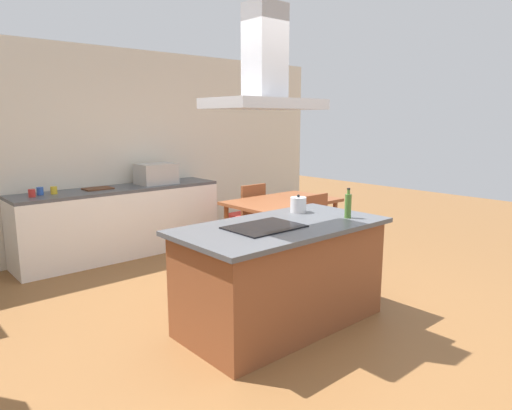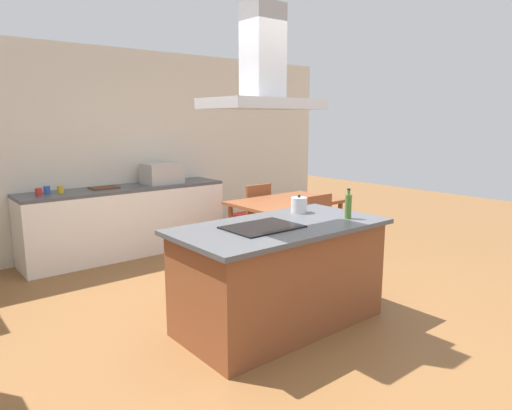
{
  "view_description": "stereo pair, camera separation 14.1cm",
  "coord_description": "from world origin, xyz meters",
  "views": [
    {
      "loc": [
        -2.65,
        -2.69,
        1.77
      ],
      "look_at": [
        0.06,
        0.4,
        1.0
      ],
      "focal_mm": 32.11,
      "sensor_mm": 36.0,
      "label": 1
    },
    {
      "loc": [
        -2.55,
        -2.78,
        1.77
      ],
      "look_at": [
        0.06,
        0.4,
        1.0
      ],
      "focal_mm": 32.11,
      "sensor_mm": 36.0,
      "label": 2
    }
  ],
  "objects": [
    {
      "name": "countertop_microwave",
      "position": [
        0.42,
        2.88,
        1.04
      ],
      "size": [
        0.5,
        0.38,
        0.28
      ],
      "primitive_type": "cube",
      "color": "#B2AFAA",
      "rests_on": "back_counter"
    },
    {
      "name": "coffee_mug_red",
      "position": [
        -1.19,
        2.85,
        0.95
      ],
      "size": [
        0.08,
        0.08,
        0.09
      ],
      "primitive_type": "cylinder",
      "color": "red",
      "rests_on": "back_counter"
    },
    {
      "name": "coffee_mug_blue",
      "position": [
        -1.07,
        2.95,
        0.95
      ],
      "size": [
        0.08,
        0.08,
        0.09
      ],
      "primitive_type": "cylinder",
      "color": "#2D56B2",
      "rests_on": "back_counter"
    },
    {
      "name": "chair_facing_island",
      "position": [
        1.41,
        0.77,
        0.51
      ],
      "size": [
        0.42,
        0.42,
        0.89
      ],
      "color": "red",
      "rests_on": "ground"
    },
    {
      "name": "range_hood",
      "position": [
        -0.2,
        0.0,
        2.1
      ],
      "size": [
        0.9,
        0.55,
        0.78
      ],
      "color": "#ADADB2"
    },
    {
      "name": "dining_table",
      "position": [
        1.41,
        1.44,
        0.67
      ],
      "size": [
        1.4,
        0.9,
        0.75
      ],
      "color": "brown",
      "rests_on": "ground"
    },
    {
      "name": "cooktop",
      "position": [
        -0.2,
        0.0,
        0.91
      ],
      "size": [
        0.6,
        0.44,
        0.01
      ],
      "primitive_type": "cube",
      "color": "black",
      "rests_on": "kitchen_island"
    },
    {
      "name": "olive_oil_bottle",
      "position": [
        0.62,
        -0.21,
        1.01
      ],
      "size": [
        0.06,
        0.06,
        0.27
      ],
      "color": "#47722D",
      "rests_on": "kitchen_island"
    },
    {
      "name": "ground",
      "position": [
        0.0,
        1.5,
        0.0
      ],
      "size": [
        16.0,
        16.0,
        0.0
      ],
      "primitive_type": "plane",
      "color": "brown"
    },
    {
      "name": "chair_facing_back_wall",
      "position": [
        1.41,
        2.1,
        0.51
      ],
      "size": [
        0.42,
        0.42,
        0.89
      ],
      "color": "red",
      "rests_on": "ground"
    },
    {
      "name": "tea_kettle",
      "position": [
        0.46,
        0.25,
        0.97
      ],
      "size": [
        0.2,
        0.15,
        0.17
      ],
      "color": "silver",
      "rests_on": "kitchen_island"
    },
    {
      "name": "coffee_mug_yellow",
      "position": [
        -0.93,
        2.91,
        0.95
      ],
      "size": [
        0.08,
        0.08,
        0.09
      ],
      "primitive_type": "cylinder",
      "color": "gold",
      "rests_on": "back_counter"
    },
    {
      "name": "cutting_board",
      "position": [
        -0.39,
        2.93,
        0.91
      ],
      "size": [
        0.34,
        0.24,
        0.02
      ],
      "primitive_type": "cube",
      "color": "#59331E",
      "rests_on": "back_counter"
    },
    {
      "name": "kitchen_island",
      "position": [
        0.0,
        0.0,
        0.45
      ],
      "size": [
        1.85,
        0.97,
        0.9
      ],
      "color": "brown",
      "rests_on": "ground"
    },
    {
      "name": "wall_back",
      "position": [
        0.0,
        3.25,
        1.35
      ],
      "size": [
        7.2,
        0.1,
        2.7
      ],
      "primitive_type": "cube",
      "color": "beige",
      "rests_on": "ground"
    },
    {
      "name": "back_counter",
      "position": [
        -0.12,
        2.88,
        0.45
      ],
      "size": [
        2.66,
        0.62,
        0.9
      ],
      "color": "white",
      "rests_on": "ground"
    }
  ]
}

